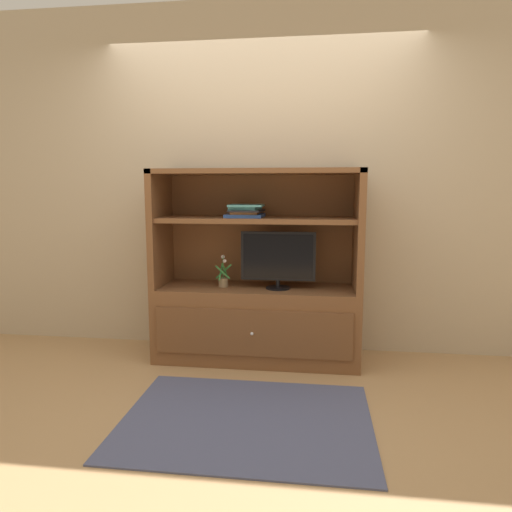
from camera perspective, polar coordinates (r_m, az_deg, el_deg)
name	(u,v)px	position (r m, az deg, el deg)	size (l,w,h in m)	color
ground_plane	(250,378)	(3.36, -0.81, -14.96)	(8.00, 8.00, 0.00)	tan
painted_rear_wall	(262,180)	(3.83, 0.79, 9.39)	(6.00, 0.10, 2.80)	tan
area_rug	(246,420)	(2.81, -1.20, -19.73)	(1.43, 1.08, 0.01)	#4C5170
media_console	(257,300)	(3.59, 0.12, -5.52)	(1.57, 0.54, 1.47)	brown
tv_monitor	(278,258)	(3.46, 2.76, -0.30)	(0.56, 0.18, 0.44)	black
potted_plant	(223,279)	(3.57, -4.08, -2.88)	(0.13, 0.12, 0.25)	#8C7251
magazine_stack	(246,211)	(3.50, -1.29, 5.60)	(0.28, 0.34, 0.10)	#2D519E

